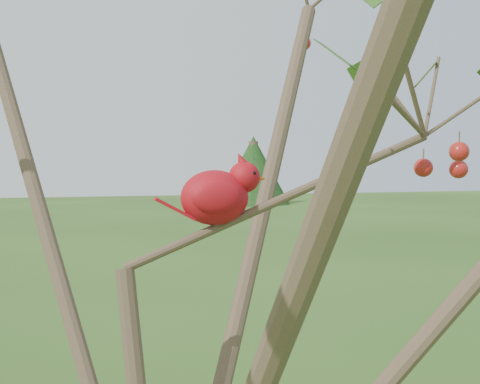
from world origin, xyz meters
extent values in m
sphere|color=#B11E18|center=(0.66, 0.09, 2.13)|extent=(0.04, 0.04, 0.04)
sphere|color=#B11E18|center=(0.58, 0.09, 2.14)|extent=(0.04, 0.04, 0.04)
sphere|color=#B11E18|center=(0.52, 0.60, 2.49)|extent=(0.04, 0.04, 0.04)
sphere|color=#B11E18|center=(0.61, 0.02, 2.17)|extent=(0.04, 0.04, 0.04)
ellipsoid|color=red|center=(0.12, 0.09, 2.08)|extent=(0.13, 0.10, 0.10)
sphere|color=red|center=(0.18, 0.08, 2.12)|extent=(0.06, 0.06, 0.06)
cone|color=red|center=(0.17, 0.08, 2.15)|extent=(0.04, 0.03, 0.05)
cone|color=#D85914|center=(0.21, 0.08, 2.11)|extent=(0.03, 0.02, 0.02)
ellipsoid|color=black|center=(0.20, 0.08, 2.11)|extent=(0.02, 0.03, 0.03)
cube|color=red|center=(0.04, 0.09, 2.06)|extent=(0.08, 0.03, 0.05)
ellipsoid|color=red|center=(0.11, 0.13, 2.08)|extent=(0.09, 0.03, 0.06)
ellipsoid|color=red|center=(0.11, 0.05, 2.08)|extent=(0.09, 0.03, 0.06)
cylinder|color=#453325|center=(9.79, 29.79, 1.69)|extent=(0.51, 0.51, 3.38)
cone|color=#173211|center=(9.79, 29.79, 1.83)|extent=(3.94, 3.94, 3.66)
camera|label=1|loc=(-0.16, -1.02, 2.14)|focal=45.00mm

